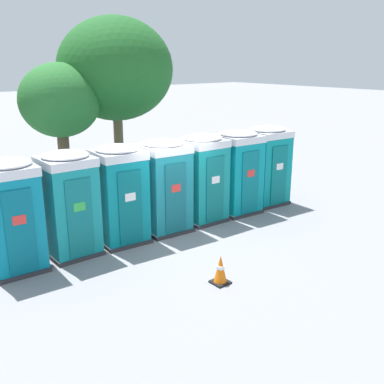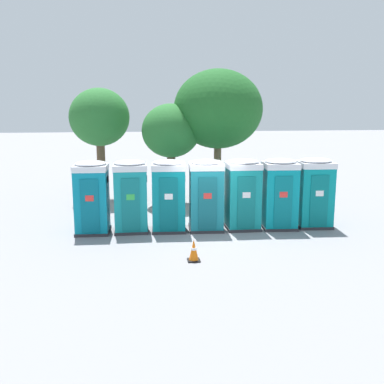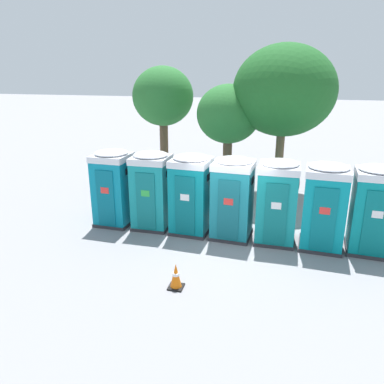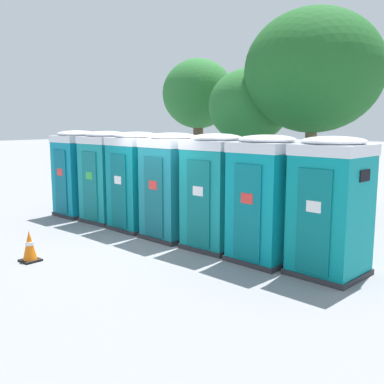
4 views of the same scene
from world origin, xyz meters
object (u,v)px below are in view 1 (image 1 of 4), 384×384
at_px(portapotty_2, 120,194).
at_px(portapotty_1, 69,203).
at_px(portapotty_6, 266,165).
at_px(portapotty_3, 164,186).
at_px(portapotty_0, 12,215).
at_px(portapotty_4, 202,178).
at_px(portapotty_5, 238,172).
at_px(traffic_cone, 220,270).
at_px(street_tree_1, 115,70).
at_px(street_tree_0, 60,102).

bearing_deg(portapotty_2, portapotty_1, 176.91).
bearing_deg(portapotty_6, portapotty_3, 179.32).
xyz_separation_m(portapotty_3, portapotty_6, (4.00, -0.05, -0.00)).
xyz_separation_m(portapotty_0, portapotty_4, (5.33, -0.12, -0.00)).
height_order(portapotty_5, portapotty_6, same).
height_order(portapotty_0, portapotty_2, same).
relative_size(portapotty_1, portapotty_5, 1.00).
bearing_deg(traffic_cone, street_tree_1, 74.92).
height_order(portapotty_1, portapotty_5, same).
bearing_deg(portapotty_5, traffic_cone, -138.22).
height_order(street_tree_1, traffic_cone, street_tree_1).
distance_m(portapotty_4, portapotty_6, 2.67).
bearing_deg(portapotty_3, traffic_cone, -104.90).
bearing_deg(traffic_cone, portapotty_5, 41.78).
bearing_deg(portapotty_2, portapotty_0, 179.09).
height_order(portapotty_1, traffic_cone, portapotty_1).
bearing_deg(portapotty_5, portapotty_0, 178.22).
bearing_deg(portapotty_4, street_tree_0, 116.07).
bearing_deg(street_tree_1, portapotty_4, -89.00).
distance_m(portapotty_5, portapotty_6, 1.34).
bearing_deg(portapotty_5, portapotty_3, 177.87).
relative_size(portapotty_5, portapotty_6, 1.00).
xyz_separation_m(portapotty_1, portapotty_3, (2.66, -0.14, -0.00)).
bearing_deg(traffic_cone, portapotty_0, 132.99).
height_order(street_tree_0, traffic_cone, street_tree_0).
bearing_deg(street_tree_0, portapotty_3, -79.02).
relative_size(portapotty_3, portapotty_5, 1.00).
height_order(portapotty_3, traffic_cone, portapotty_3).
distance_m(portapotty_3, street_tree_1, 5.61).
height_order(portapotty_6, street_tree_1, street_tree_1).
xyz_separation_m(street_tree_0, street_tree_1, (2.13, 0.10, 0.97)).
height_order(portapotty_2, portapotty_6, same).
height_order(portapotty_0, street_tree_1, street_tree_1).
distance_m(portapotty_0, traffic_cone, 4.70).
xyz_separation_m(portapotty_3, portapotty_4, (1.33, -0.01, 0.00)).
bearing_deg(street_tree_0, portapotty_2, -95.89).
bearing_deg(portapotty_1, portapotty_0, -178.74).
bearing_deg(portapotty_5, portapotty_6, 2.22).
bearing_deg(traffic_cone, portapotty_3, 75.10).
xyz_separation_m(portapotty_3, traffic_cone, (-0.87, -3.25, -0.97)).
relative_size(portapotty_4, street_tree_1, 0.42).
bearing_deg(portapotty_2, traffic_cone, -82.00).
height_order(portapotty_0, portapotty_6, same).
bearing_deg(portapotty_0, portapotty_3, -1.54).
xyz_separation_m(portapotty_3, street_tree_0, (-0.87, 4.51, 1.97)).
height_order(portapotty_2, street_tree_1, street_tree_1).
relative_size(portapotty_4, street_tree_0, 0.57).
relative_size(street_tree_0, street_tree_1, 0.75).
relative_size(portapotty_6, street_tree_0, 0.57).
bearing_deg(portapotty_4, traffic_cone, -124.13).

